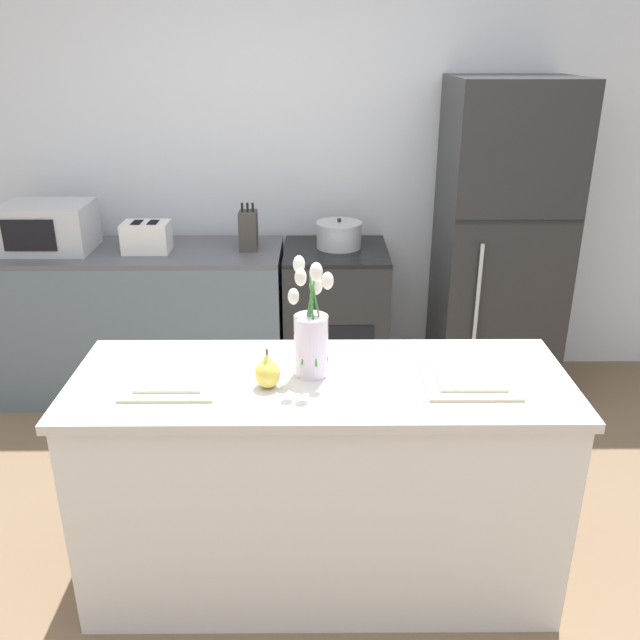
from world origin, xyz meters
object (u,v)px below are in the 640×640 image
Objects in this scene: cooking_pot at (339,235)px; knife_block at (248,230)px; stove_range at (335,321)px; microwave at (49,227)px; refrigerator at (500,245)px; plate_setting_right at (468,378)px; flower_vase at (311,334)px; pear_figurine at (267,372)px; plate_setting_left at (173,378)px; toaster at (146,237)px.

knife_block is (-0.52, -0.03, 0.04)m from cooking_pot.
microwave is at bearing -179.98° from stove_range.
refrigerator is at bearing 0.04° from stove_range.
plate_setting_right is at bearing -76.29° from cooking_pot.
flower_vase is 0.58m from plate_setting_right.
microwave is at bearing 141.80° from plate_setting_right.
stove_range is 6.17× the size of pear_figurine.
plate_setting_left reaches higher than stove_range.
microwave and knife_block have the same top height.
cooking_pot reaches higher than plate_setting_right.
refrigerator is 5.70× the size of plate_setting_left.
flower_vase reaches higher than plate_setting_left.
stove_range is 1.74m from microwave.
plate_setting_left is at bearing -111.17° from cooking_pot.
cooking_pot reaches higher than pear_figurine.
plate_setting_left is at bearing 180.00° from plate_setting_right.
microwave reaches higher than pear_figurine.
microwave is (-1.50, 1.57, -0.02)m from flower_vase.
refrigerator reaches higher than stove_range.
flower_vase is 3.03× the size of pear_figurine.
flower_vase is at bearing 33.18° from pear_figurine.
refrigerator is 12.63× the size of pear_figurine.
stove_range is at bearing -179.96° from refrigerator.
toaster is (-2.03, -0.04, 0.06)m from refrigerator.
microwave reaches higher than plate_setting_right.
flower_vase is 1.37× the size of plate_setting_right.
pear_figurine is 0.30× the size of microwave.
pear_figurine is (-0.15, -0.10, -0.10)m from flower_vase.
toaster is (-0.79, 1.63, 0.03)m from pear_figurine.
plate_setting_left is 1.21× the size of cooking_pot.
plate_setting_right is at bearing -60.39° from knife_block.
plate_setting_left is 1.65m from toaster.
stove_range is at bearing -115.81° from cooking_pot.
microwave is (-1.64, -0.00, 0.59)m from stove_range.
stove_range is 3.38× the size of cooking_pot.
plate_setting_right is 2.63m from microwave.
toaster is (-0.45, 1.59, 0.08)m from plate_setting_left.
cooking_pot is at bearing 4.07° from toaster.
cooking_pot reaches higher than plate_setting_left.
toaster reaches higher than plate_setting_left.
stove_range is 1.88× the size of microwave.
stove_range is at bearing 0.02° from microwave.
flower_vase reaches higher than plate_setting_right.
cooking_pot is at bearing 68.83° from plate_setting_left.
plate_setting_right is at bearing -46.55° from toaster.
toaster is at bearing -3.85° from microwave.
toaster is at bearing 121.59° from flower_vase.
toaster is at bearing 115.89° from pear_figurine.
refrigerator reaches higher than toaster.
refrigerator is 3.85× the size of microwave.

